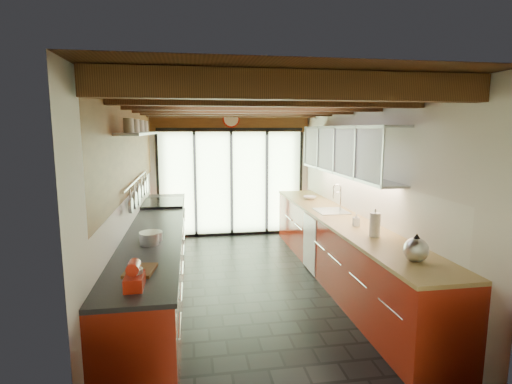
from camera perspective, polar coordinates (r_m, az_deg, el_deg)
ground at (r=5.73m, az=-0.54°, el=-13.10°), size 5.50×5.50×0.00m
room_shell at (r=5.34m, az=-0.57°, el=3.59°), size 5.50×5.50×5.50m
ceiling_beams at (r=5.69m, az=-1.18°, el=12.07°), size 3.14×5.06×4.90m
glass_door at (r=8.00m, az=-3.56°, el=5.41°), size 2.95×0.10×2.90m
left_counter at (r=5.53m, az=-13.88°, el=-9.12°), size 0.68×5.00×0.92m
range_stove at (r=6.92m, az=-12.98°, el=-5.34°), size 0.66×0.90×0.97m
right_counter at (r=5.90m, az=11.89°, el=-7.91°), size 0.68×5.00×0.92m
sink_assembly at (r=6.15m, az=10.81°, el=-2.39°), size 0.45×0.52×0.43m
upper_cabinets_right at (r=5.99m, az=12.68°, el=5.85°), size 0.34×3.00×3.00m
left_wall_fixtures at (r=5.55m, az=-16.22°, el=4.98°), size 0.28×2.60×0.96m
stand_mixer at (r=3.33m, az=-16.97°, el=-11.53°), size 0.14×0.25×0.23m
pot_large at (r=4.48m, az=-14.98°, el=-6.48°), size 0.21×0.21×0.13m
pot_small at (r=4.64m, az=-14.78°, el=-6.12°), size 0.31×0.31×0.10m
cutting_board at (r=3.69m, az=-16.20°, el=-10.71°), size 0.28×0.36×0.03m
kettle at (r=4.09m, az=21.90°, el=-7.47°), size 0.28×0.31×0.28m
paper_towel at (r=4.82m, az=16.61°, el=-4.55°), size 0.14×0.14×0.33m
soap_bottle at (r=5.29m, az=14.12°, el=-3.87°), size 0.08×0.08×0.17m
bowl at (r=7.15m, az=7.70°, el=-0.82°), size 0.30×0.30×0.06m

